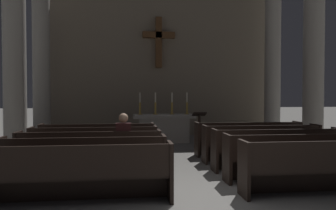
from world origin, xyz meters
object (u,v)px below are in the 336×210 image
object	(u,v)px
lectern	(199,130)
pew_right_row_2	(299,157)
pew_left_row_2	(84,162)
column_right_second	(314,48)
pew_left_row_3	(90,153)
pew_right_row_4	(262,143)
column_left_third	(41,55)
pew_left_row_4	(94,146)
pew_right_row_5	(248,138)
candlestick_inner_left	(155,107)
pew_left_row_5	(98,141)
pew_right_row_3	(278,149)
altar	(164,128)
candlestick_outer_left	(140,107)
lone_worshipper	(124,142)
candlestick_outer_right	(187,107)
column_left_second	(14,43)
candlestick_inner_right	(172,107)
column_right_third	(273,58)
pew_left_row_1	(77,174)
pew_right_row_1	(327,167)

from	to	relation	value
lectern	pew_right_row_2	bearing A→B (deg)	-77.26
pew_left_row_2	column_right_second	size ratio (longest dim) A/B	0.46
pew_left_row_3	pew_right_row_4	world-z (taller)	same
pew_left_row_2	column_left_third	xyz separation A→B (m)	(-2.32, 6.56, 2.68)
pew_left_row_4	pew_right_row_5	bearing A→B (deg)	12.93
candlestick_inner_left	pew_left_row_5	bearing A→B (deg)	-121.47
pew_right_row_3	pew_right_row_5	distance (m)	1.92
pew_left_row_2	altar	distance (m)	6.18
pew_left_row_2	candlestick_outer_left	bearing A→B (deg)	77.93
lone_worshipper	pew_right_row_3	bearing A→B (deg)	-0.62
candlestick_outer_right	candlestick_inner_left	bearing A→B (deg)	180.00
column_left_second	pew_left_row_2	bearing A→B (deg)	-56.92
pew_left_row_4	candlestick_inner_right	xyz separation A→B (m)	(2.39, 3.89, 0.79)
pew_right_row_5	candlestick_inner_right	size ratio (longest dim) A/B	3.81
column_right_third	candlestick_outer_right	distance (m)	4.10
candlestick_inner_left	pew_right_row_3	bearing A→B (deg)	-63.75
column_right_second	lone_worshipper	xyz separation A→B (m)	(-5.80, -2.57, -2.46)
pew_left_row_1	pew_left_row_5	world-z (taller)	same
pew_right_row_3	column_right_third	distance (m)	6.63
pew_left_row_1	candlestick_outer_left	size ratio (longest dim) A/B	3.81
pew_left_row_4	candlestick_outer_right	xyz separation A→B (m)	(2.94, 3.89, 0.79)
column_left_third	candlestick_outer_right	bearing A→B (deg)	-8.09
pew_right_row_1	column_left_second	xyz separation A→B (m)	(-6.51, 4.53, 2.68)
candlestick_outer_left	column_right_third	bearing A→B (deg)	8.09
pew_left_row_2	column_right_second	xyz separation A→B (m)	(6.51, 3.57, 2.68)
column_right_third	candlestick_inner_right	xyz separation A→B (m)	(-4.12, -0.75, -1.89)
pew_left_row_1	column_right_second	xyz separation A→B (m)	(6.51, 4.53, 2.68)
column_left_third	pew_right_row_3	bearing A→B (deg)	-40.70
altar	pew_left_row_5	bearing A→B (deg)	-125.54
column_right_third	pew_left_row_2	bearing A→B (deg)	-134.77
pew_left_row_5	lone_worshipper	size ratio (longest dim) A/B	2.28
column_right_second	pew_left_row_1	bearing A→B (deg)	-145.17
pew_left_row_1	pew_left_row_5	distance (m)	3.84
pew_right_row_1	column_left_second	distance (m)	8.37
column_right_third	candlestick_outer_left	bearing A→B (deg)	-171.91
column_left_second	lone_worshipper	xyz separation A→B (m)	(3.03, -2.57, -2.46)
pew_left_row_1	altar	size ratio (longest dim) A/B	1.37
pew_left_row_2	candlestick_outer_left	xyz separation A→B (m)	(1.24, 5.81, 0.79)
column_right_second	pew_right_row_1	bearing A→B (deg)	-117.17
pew_right_row_2	altar	distance (m)	6.18
pew_left_row_1	pew_left_row_5	xyz separation A→B (m)	(0.00, 3.84, 0.00)
pew_right_row_1	pew_right_row_3	xyz separation A→B (m)	(0.00, 1.92, 0.00)
column_right_third	pew_left_row_5	bearing A→B (deg)	-150.53
pew_right_row_4	lone_worshipper	xyz separation A→B (m)	(-3.48, -0.92, 0.22)
pew_right_row_3	lone_worshipper	world-z (taller)	lone_worshipper
pew_right_row_4	candlestick_outer_left	xyz separation A→B (m)	(-2.94, 3.89, 0.79)
pew_right_row_3	column_right_second	size ratio (longest dim) A/B	0.46
lectern	pew_left_row_1	bearing A→B (deg)	-119.42
pew_left_row_2	pew_right_row_2	bearing A→B (deg)	0.00
pew_right_row_5	candlestick_outer_left	world-z (taller)	candlestick_outer_left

